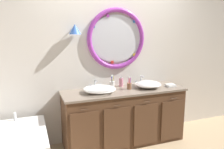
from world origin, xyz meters
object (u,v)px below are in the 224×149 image
at_px(sink_basin_right, 148,84).
at_px(toothbrush_holder_left, 112,84).
at_px(toothbrush_holder_right, 129,85).
at_px(folded_hand_towel, 171,85).
at_px(sink_basin_left, 100,89).
at_px(soap_dispenser, 121,82).

bearing_deg(sink_basin_right, toothbrush_holder_left, 158.73).
xyz_separation_m(toothbrush_holder_right, folded_hand_towel, (0.68, -0.09, -0.04)).
bearing_deg(sink_basin_left, toothbrush_holder_right, 3.59).
xyz_separation_m(sink_basin_right, soap_dispenser, (-0.36, 0.23, 0.02)).
bearing_deg(sink_basin_left, sink_basin_right, 0.00).
height_order(sink_basin_right, toothbrush_holder_left, toothbrush_holder_left).
relative_size(sink_basin_left, folded_hand_towel, 3.15).
distance_m(toothbrush_holder_right, soap_dispenser, 0.20).
relative_size(sink_basin_left, toothbrush_holder_right, 2.26).
relative_size(toothbrush_holder_right, soap_dispenser, 1.27).
distance_m(sink_basin_right, soap_dispenser, 0.42).
bearing_deg(toothbrush_holder_right, folded_hand_towel, -7.49).
bearing_deg(soap_dispenser, toothbrush_holder_right, -75.58).
bearing_deg(sink_basin_right, sink_basin_left, -180.00).
distance_m(sink_basin_left, toothbrush_holder_right, 0.48).
bearing_deg(sink_basin_right, toothbrush_holder_right, 174.41).
relative_size(toothbrush_holder_left, soap_dispenser, 1.28).
xyz_separation_m(sink_basin_right, folded_hand_towel, (0.37, -0.06, -0.04)).
relative_size(sink_basin_right, soap_dispenser, 2.51).
bearing_deg(soap_dispenser, sink_basin_right, -32.45).
bearing_deg(toothbrush_holder_left, soap_dispenser, 8.40).
bearing_deg(folded_hand_towel, toothbrush_holder_right, 172.51).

